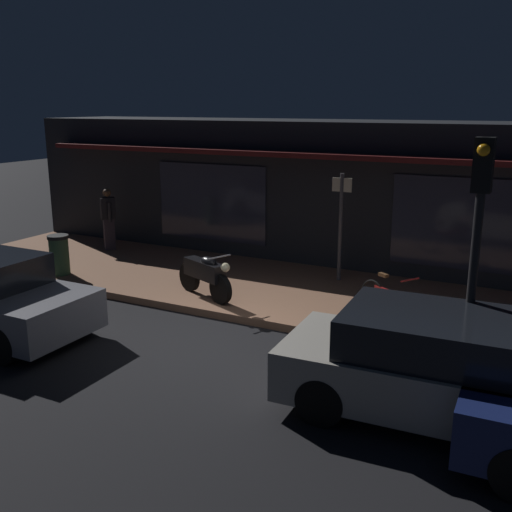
{
  "coord_description": "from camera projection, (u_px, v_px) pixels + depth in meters",
  "views": [
    {
      "loc": [
        4.91,
        -8.16,
        4.0
      ],
      "look_at": [
        -0.54,
        2.4,
        0.95
      ],
      "focal_mm": 41.59,
      "sensor_mm": 36.0,
      "label": 1
    }
  ],
  "objects": [
    {
      "name": "ground_plane",
      "position": [
        220.0,
        344.0,
        10.2
      ],
      "size": [
        60.0,
        60.0,
        0.0
      ],
      "primitive_type": "plane",
      "color": "black"
    },
    {
      "name": "sidewalk_slab",
      "position": [
        291.0,
        292.0,
        12.76
      ],
      "size": [
        18.0,
        4.0,
        0.15
      ],
      "primitive_type": "cube",
      "color": "#8C6047",
      "rests_on": "ground_plane"
    },
    {
      "name": "storefront_building",
      "position": [
        346.0,
        192.0,
        15.25
      ],
      "size": [
        18.0,
        3.3,
        3.6
      ],
      "color": "black",
      "rests_on": "ground_plane"
    },
    {
      "name": "motorcycle",
      "position": [
        205.0,
        274.0,
        12.06
      ],
      "size": [
        1.62,
        0.84,
        0.97
      ],
      "color": "black",
      "rests_on": "sidewalk_slab"
    },
    {
      "name": "bicycle_parked",
      "position": [
        391.0,
        303.0,
        10.74
      ],
      "size": [
        1.42,
        0.92,
        0.91
      ],
      "color": "black",
      "rests_on": "sidewalk_slab"
    },
    {
      "name": "person_photographer",
      "position": [
        108.0,
        218.0,
        15.98
      ],
      "size": [
        0.54,
        0.44,
        1.67
      ],
      "color": "#28232D",
      "rests_on": "sidewalk_slab"
    },
    {
      "name": "sign_post",
      "position": [
        341.0,
        221.0,
        13.06
      ],
      "size": [
        0.44,
        0.09,
        2.4
      ],
      "color": "#47474C",
      "rests_on": "sidewalk_slab"
    },
    {
      "name": "trash_bin",
      "position": [
        59.0,
        255.0,
        13.72
      ],
      "size": [
        0.48,
        0.48,
        0.93
      ],
      "color": "#2D4C33",
      "rests_on": "sidewalk_slab"
    },
    {
      "name": "traffic_light_pole",
      "position": [
        478.0,
        225.0,
        7.72
      ],
      "size": [
        0.24,
        0.33,
        3.6
      ],
      "color": "black",
      "rests_on": "ground_plane"
    },
    {
      "name": "parked_car_far",
      "position": [
        437.0,
        368.0,
        7.64
      ],
      "size": [
        4.18,
        1.96,
        1.42
      ],
      "color": "black",
      "rests_on": "ground_plane"
    }
  ]
}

